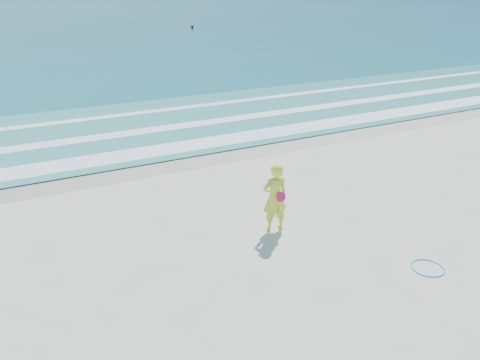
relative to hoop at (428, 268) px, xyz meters
name	(u,v)px	position (x,y,z in m)	size (l,w,h in m)	color
ground	(311,283)	(-2.81, 0.79, -0.01)	(400.00, 400.00, 0.00)	silver
wet_sand	(174,161)	(-2.81, 9.79, -0.01)	(400.00, 2.40, 0.00)	#B2A893
ocean	(13,17)	(-2.81, 105.79, 0.01)	(400.00, 190.00, 0.04)	#19727F
shallow	(137,127)	(-2.81, 14.79, 0.03)	(400.00, 10.00, 0.01)	#59B7AD
foam_near	(163,149)	(-2.81, 11.09, 0.04)	(400.00, 1.40, 0.01)	white
foam_mid	(142,131)	(-2.81, 13.99, 0.04)	(400.00, 0.90, 0.01)	white
foam_far	(124,115)	(-2.81, 17.29, 0.04)	(400.00, 0.60, 0.01)	white
hoop	(428,268)	(0.00, 0.00, 0.00)	(0.77, 0.77, 0.03)	#0E9AFC
buoy	(192,27)	(19.78, 63.58, 0.25)	(0.44, 0.44, 0.44)	black
woman	(275,198)	(-2.25, 3.35, 0.95)	(0.75, 0.54, 1.92)	yellow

